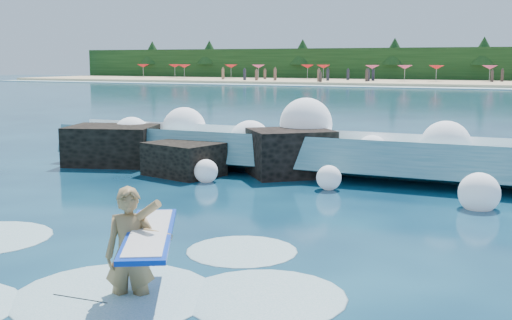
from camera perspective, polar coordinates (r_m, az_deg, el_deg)
The scene contains 10 objects.
ground at distance 11.96m, azimuth -10.63°, elevation -6.58°, with size 200.00×200.00×0.00m, color #07213A.
beach at distance 87.71m, azimuth 20.11°, elevation 6.39°, with size 140.00×20.00×0.40m, color tan.
wet_band at distance 76.76m, azimuth 19.47°, elevation 6.03°, with size 140.00×5.00×0.08m, color silver.
treeline at distance 97.64m, azimuth 20.65°, elevation 7.91°, with size 140.00×4.00×5.00m, color black.
breaking_wave at distance 17.95m, azimuth 7.65°, elevation 0.37°, with size 17.54×2.75×1.51m.
rock_cluster at distance 18.67m, azimuth -6.21°, elevation 0.56°, with size 8.58×3.52×1.50m.
surfer_with_board at distance 8.67m, azimuth -10.74°, elevation -7.90°, with size 1.71×2.94×1.83m.
wave_spray at distance 17.82m, azimuth 6.92°, elevation 1.70°, with size 15.30×4.32×2.20m.
surf_foam at distance 9.66m, azimuth -13.06°, elevation -10.42°, with size 8.88×5.87×0.14m.
beach_umbrellas at distance 89.63m, azimuth 20.16°, elevation 7.74°, with size 111.72×6.35×0.50m.
Camera 1 is at (6.67, -9.41, 3.15)m, focal length 45.00 mm.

